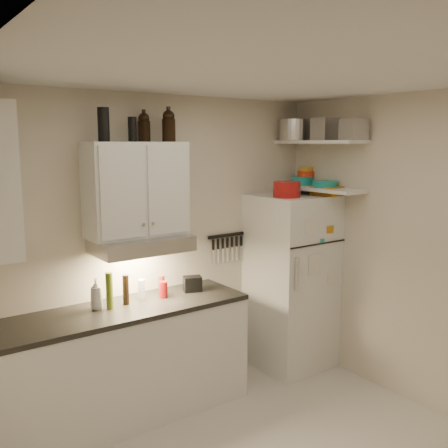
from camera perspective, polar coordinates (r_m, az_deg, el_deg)
ceiling at (r=3.10m, az=6.25°, el=16.95°), size 3.20×3.00×0.02m
back_wall at (r=4.41m, az=-7.29°, el=-2.48°), size 3.20×0.02×2.60m
left_wall at (r=2.50m, az=-23.76°, el=-12.45°), size 0.02×3.00×2.60m
right_wall at (r=4.41m, az=21.72°, el=-3.07°), size 0.02×3.00×2.60m
base_cabinet at (r=4.19m, az=-11.81°, el=-15.68°), size 2.10×0.60×0.88m
countertop at (r=4.02m, az=-12.02°, el=-9.71°), size 2.10×0.62×0.04m
upper_cabinet at (r=4.05m, az=-10.00°, el=3.92°), size 0.80×0.33×0.75m
range_hood at (r=4.05m, az=-9.42°, el=-2.28°), size 0.76×0.46×0.12m
fridge at (r=4.96m, az=7.69°, el=-6.52°), size 0.70×0.68×1.70m
shelf_hi at (r=4.82m, az=10.90°, el=9.19°), size 0.30×0.95×0.03m
shelf_lo at (r=4.84m, az=10.75°, el=3.98°), size 0.30×0.95×0.03m
knife_strip at (r=4.75m, az=0.28°, el=-1.31°), size 0.42×0.02×0.03m
dutch_oven at (r=4.59m, az=7.18°, el=3.95°), size 0.31×0.31×0.14m
book_stack at (r=4.82m, az=11.71°, el=3.73°), size 0.23×0.28×0.09m
spice_jar at (r=4.78m, az=8.34°, el=3.95°), size 0.09×0.09×0.11m
stock_pot at (r=4.97m, az=8.00°, el=10.60°), size 0.32×0.32×0.20m
tin_a at (r=4.84m, az=11.49°, el=10.59°), size 0.21×0.19×0.21m
tin_b at (r=4.59m, az=14.60°, el=10.42°), size 0.21×0.21×0.19m
bowl_teal at (r=5.07m, az=8.91°, el=4.91°), size 0.21×0.21×0.09m
bowl_orange at (r=5.10m, az=9.34°, el=5.69°), size 0.17×0.17×0.05m
bowl_yellow at (r=5.10m, az=9.36°, el=6.22°), size 0.13×0.13×0.04m
plates at (r=4.84m, az=11.44°, el=4.50°), size 0.29×0.29×0.06m
growler_a at (r=4.14m, az=-9.12°, el=10.90°), size 0.13×0.13×0.24m
growler_b at (r=4.17m, az=-6.34°, el=11.12°), size 0.14×0.14×0.26m
thermos_a at (r=4.01m, az=-10.44°, el=10.59°), size 0.08×0.08×0.19m
thermos_b at (r=3.86m, az=-13.61°, el=10.99°), size 0.11×0.11×0.25m
soap_bottle at (r=4.00m, az=-14.41°, el=-7.57°), size 0.14×0.14×0.27m
pepper_mill at (r=4.26m, az=-7.15°, el=-6.97°), size 0.07×0.07×0.17m
oil_bottle at (r=3.97m, az=-12.96°, el=-7.47°), size 0.07×0.07×0.29m
vinegar_bottle at (r=4.06m, az=-11.16°, el=-7.38°), size 0.06×0.06×0.24m
clear_bottle at (r=4.17m, az=-9.41°, el=-7.40°), size 0.07×0.07×0.17m
red_jar at (r=4.20m, az=-6.95°, el=-7.45°), size 0.09×0.09×0.14m
caddy at (r=4.36m, az=-3.63°, el=-6.84°), size 0.18×0.15×0.13m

